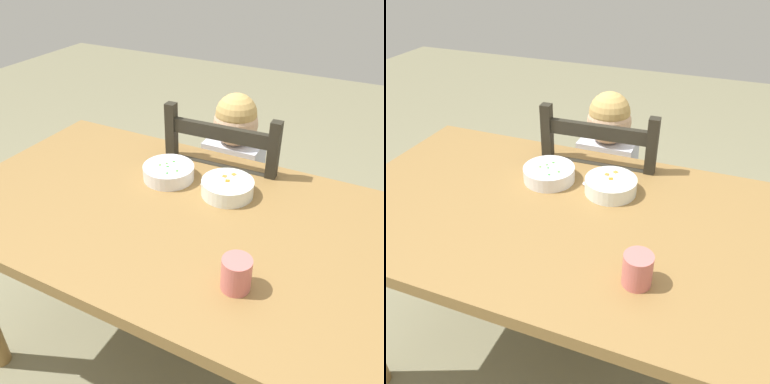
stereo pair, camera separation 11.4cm
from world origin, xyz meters
TOP-DOWN VIEW (x-y plane):
  - ground_plane at (0.00, 0.00)m, footprint 8.00×8.00m
  - dining_table at (0.00, 0.00)m, footprint 1.56×0.81m
  - dining_chair at (-0.07, 0.45)m, footprint 0.44×0.44m
  - child_figure at (-0.08, 0.45)m, footprint 0.32×0.31m
  - bowl_of_peas at (-0.18, 0.15)m, footprint 0.17×0.17m
  - bowl_of_carrots at (0.03, 0.15)m, footprint 0.17×0.17m
  - spoon at (-0.04, 0.19)m, footprint 0.10×0.12m
  - drinking_cup at (0.21, -0.20)m, footprint 0.07×0.07m

SIDE VIEW (x-z plane):
  - ground_plane at x=0.00m, z-range 0.00..0.00m
  - dining_chair at x=-0.07m, z-range -0.02..0.93m
  - child_figure at x=-0.08m, z-range 0.15..1.11m
  - dining_table at x=0.00m, z-range 0.27..1.02m
  - spoon at x=-0.04m, z-range 0.74..0.75m
  - bowl_of_peas at x=-0.18m, z-range 0.75..0.80m
  - bowl_of_carrots at x=0.03m, z-range 0.75..0.80m
  - drinking_cup at x=0.21m, z-range 0.75..0.83m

